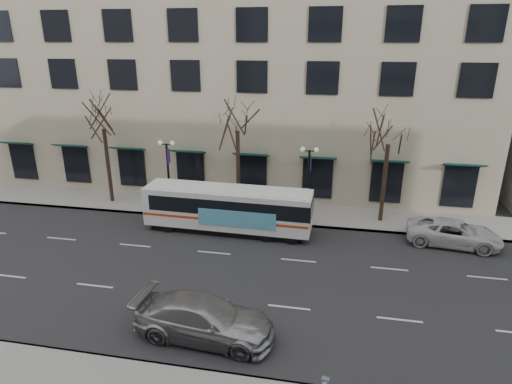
% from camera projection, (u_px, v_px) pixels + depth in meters
% --- Properties ---
extents(ground, '(160.00, 160.00, 0.00)m').
position_uv_depth(ground, '(202.00, 272.00, 23.11)').
color(ground, black).
rests_on(ground, ground).
extents(sidewalk_far, '(80.00, 4.00, 0.15)m').
position_uv_depth(sidewalk_far, '(307.00, 215.00, 30.52)').
color(sidewalk_far, gray).
rests_on(sidewalk_far, ground).
extents(building_hotel, '(40.00, 20.00, 24.00)m').
position_uv_depth(building_hotel, '(246.00, 38.00, 38.82)').
color(building_hotel, tan).
rests_on(building_hotel, ground).
extents(tree_far_left, '(3.60, 3.60, 8.34)m').
position_uv_depth(tree_far_left, '(102.00, 116.00, 30.75)').
color(tree_far_left, black).
rests_on(tree_far_left, ground).
extents(tree_far_mid, '(3.60, 3.60, 8.55)m').
position_uv_depth(tree_far_mid, '(237.00, 117.00, 28.91)').
color(tree_far_mid, black).
rests_on(tree_far_mid, ground).
extents(tree_far_right, '(3.60, 3.60, 8.06)m').
position_uv_depth(tree_far_right, '(390.00, 130.00, 27.31)').
color(tree_far_right, black).
rests_on(tree_far_right, ground).
extents(lamp_post_left, '(1.22, 0.45, 5.21)m').
position_uv_depth(lamp_post_left, '(168.00, 172.00, 30.58)').
color(lamp_post_left, black).
rests_on(lamp_post_left, ground).
extents(lamp_post_right, '(1.22, 0.45, 5.21)m').
position_uv_depth(lamp_post_right, '(308.00, 180.00, 28.81)').
color(lamp_post_right, black).
rests_on(lamp_post_right, ground).
extents(city_bus, '(10.92, 2.67, 2.95)m').
position_uv_depth(city_bus, '(229.00, 208.00, 27.61)').
color(city_bus, white).
rests_on(city_bus, ground).
extents(silver_car, '(6.12, 2.84, 1.73)m').
position_uv_depth(silver_car, '(205.00, 319.00, 17.89)').
color(silver_car, '#989A9F').
rests_on(silver_car, ground).
extents(white_pickup, '(5.77, 3.21, 1.53)m').
position_uv_depth(white_pickup, '(454.00, 233.00, 26.05)').
color(white_pickup, silver).
rests_on(white_pickup, ground).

